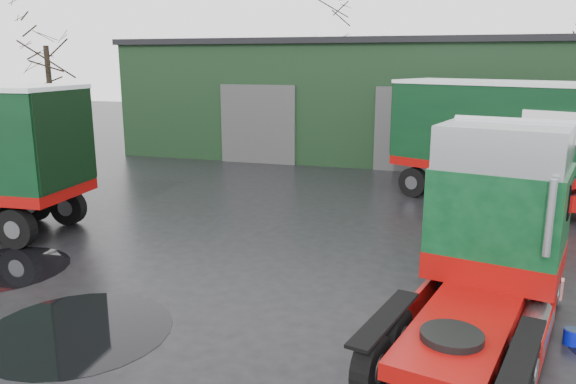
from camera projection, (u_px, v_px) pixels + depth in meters
The scene contains 10 objects.
ground at pixel (287, 268), 14.45m from camera, with size 100.00×100.00×0.00m, color black.
warehouse at pixel (427, 97), 31.70m from camera, with size 32.40×12.40×6.30m.
hero_tractor at pixel (479, 246), 9.88m from camera, with size 2.77×6.52×4.05m, color #0C3E1D, non-canonical shape.
wash_bucket at pixel (572, 337), 10.53m from camera, with size 0.31×0.31×0.29m, color #0813B4.
tree_left at pixel (49, 79), 29.58m from camera, with size 4.40×4.40×8.50m, color black, non-canonical shape.
tree_back_a at pixel (331, 66), 42.96m from camera, with size 4.40×4.40×9.50m, color black, non-canonical shape.
tree_back_b at pixel (557, 82), 38.51m from camera, with size 4.40×4.40×7.50m, color black, non-canonical shape.
puddle_0 at pixel (78, 331), 11.08m from camera, with size 3.68×3.68×0.01m, color black.
puddle_1 at pixel (490, 237), 16.89m from camera, with size 1.92×1.92×0.01m, color black.
puddle_2 at pixel (0, 268), 14.39m from camera, with size 3.39×3.39×0.01m, color black.
Camera 1 is at (4.11, -12.98, 5.22)m, focal length 35.00 mm.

